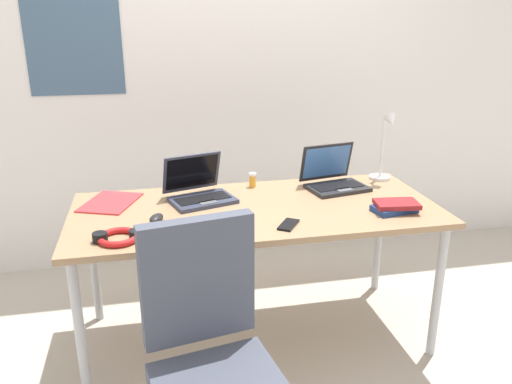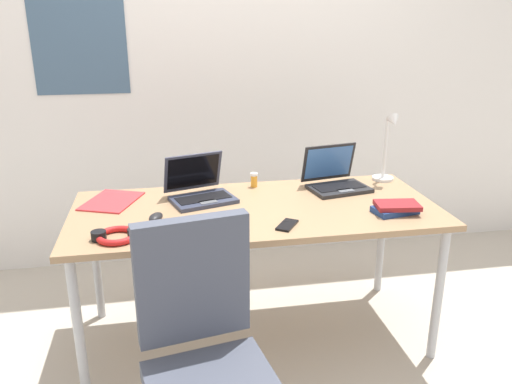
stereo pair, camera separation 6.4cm
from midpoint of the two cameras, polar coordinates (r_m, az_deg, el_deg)
ground_plane at (r=2.90m, az=-0.66°, el=-15.51°), size 12.00×12.00×0.00m
wall_back at (r=3.48m, az=-4.40°, el=13.40°), size 6.00×0.13×2.60m
desk at (r=2.57m, az=-0.72°, el=-2.88°), size 1.80×0.80×0.74m
desk_lamp at (r=2.99m, az=13.49°, el=4.87°), size 0.12×0.18×0.40m
laptop_back_left at (r=2.85m, az=7.99°, el=1.38°), size 0.35×0.32×0.23m
laptop_front_left at (r=2.66m, az=-6.98°, el=0.08°), size 0.38×0.36×0.23m
external_keyboard at (r=2.26m, az=-7.64°, el=-4.38°), size 0.34×0.14×0.02m
computer_mouse at (r=2.42m, az=-11.72°, el=-2.86°), size 0.09×0.11×0.03m
cell_phone at (r=2.33m, az=2.83°, el=-3.64°), size 0.13×0.15×0.01m
headphones at (r=2.27m, az=-15.77°, el=-4.80°), size 0.21×0.18×0.04m
pill_bottle at (r=2.84m, az=-1.04°, el=1.36°), size 0.04×0.04×0.08m
book_stack at (r=2.57m, az=14.49°, el=-1.57°), size 0.23×0.16×0.05m
paper_folder_far_corner at (r=2.71m, az=-16.47°, el=-1.11°), size 0.33×0.37×0.01m
office_chair at (r=1.97m, az=-5.58°, el=-20.42°), size 0.52×0.57×0.97m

